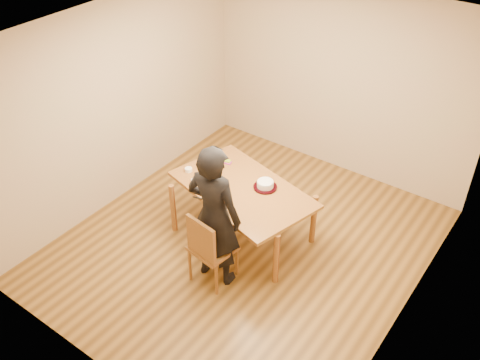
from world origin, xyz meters
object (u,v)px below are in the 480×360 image
Objects in this scene: dining_chair at (213,248)px; cake at (265,184)px; dining_table at (242,190)px; cake_plate at (265,187)px; person at (214,216)px.

cake reaches higher than dining_chair.
dining_chair is (0.15, -0.78, -0.28)m from dining_table.
dining_table reaches higher than dining_chair.
cake_plate reaches higher than dining_table.
cake_plate is 0.04m from cake.
cake is at bearing -99.55° from person.
cake_plate is at bearing 0.00° from cake.
person reaches higher than cake_plate.
dining_table is 0.97× the size of person.
cake_plate is 0.16× the size of person.
cake_plate is at bearing -99.55° from person.
cake_plate is 0.91m from person.
cake is (0.22, 0.16, 0.07)m from dining_table.
cake_plate is at bearing 94.26° from dining_chair.
person reaches higher than dining_chair.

